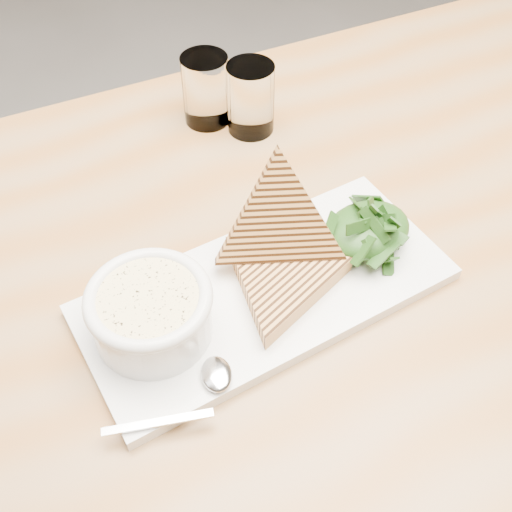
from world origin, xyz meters
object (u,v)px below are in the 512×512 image
table_top (328,232)px  glass_far (251,99)px  soup_bowl (152,317)px  glass_near (206,90)px  platter (265,292)px

table_top → glass_far: (0.02, 0.21, 0.07)m
table_top → glass_far: bearing=85.6°
soup_bowl → glass_near: glass_near is taller
table_top → glass_near: size_ratio=11.61×
glass_near → soup_bowl: bearing=-127.7°
glass_far → platter: bearing=-118.9°
table_top → soup_bowl: soup_bowl is taller
soup_bowl → glass_near: 0.39m
platter → glass_near: bearing=71.6°
table_top → platter: 0.15m
glass_near → glass_far: 0.07m
soup_bowl → glass_far: (0.28, 0.26, 0.01)m
platter → glass_near: glass_near is taller
soup_bowl → glass_near: (0.24, 0.31, 0.01)m
platter → glass_far: glass_far is taller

